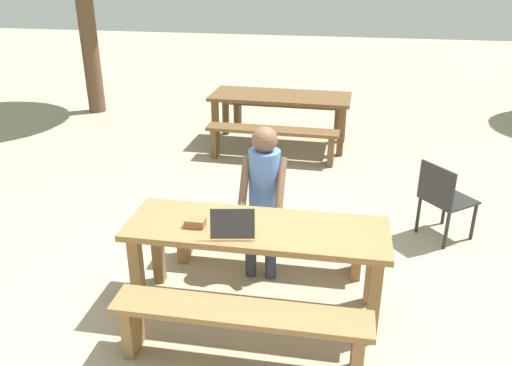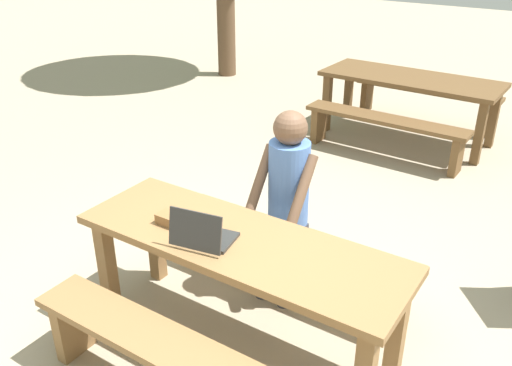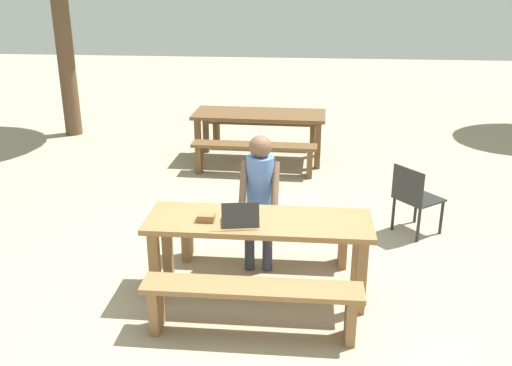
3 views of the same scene
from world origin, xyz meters
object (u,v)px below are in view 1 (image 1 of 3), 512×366
object	(u,v)px
small_pouch	(195,222)
plastic_chair	(443,199)
person_seated	(264,190)
laptop	(233,227)
picnic_table_mid	(280,102)
picnic_table_front	(257,240)

from	to	relation	value
small_pouch	plastic_chair	world-z (taller)	small_pouch
small_pouch	person_seated	distance (m)	0.80
laptop	small_pouch	size ratio (longest dim) A/B	2.47
small_pouch	picnic_table_mid	xyz separation A→B (m)	(0.12, 4.08, -0.14)
plastic_chair	picnic_table_mid	xyz separation A→B (m)	(-1.98, 2.54, 0.21)
laptop	person_seated	distance (m)	0.77
picnic_table_front	person_seated	size ratio (longest dim) A/B	1.49
person_seated	plastic_chair	xyz separation A→B (m)	(1.68, 0.86, -0.35)
picnic_table_front	laptop	size ratio (longest dim) A/B	5.54
plastic_chair	picnic_table_mid	size ratio (longest dim) A/B	0.39
picnic_table_front	laptop	distance (m)	0.28
plastic_chair	picnic_table_front	bearing A→B (deg)	93.21
picnic_table_front	small_pouch	xyz separation A→B (m)	(-0.46, -0.08, 0.15)
small_pouch	plastic_chair	distance (m)	2.63
plastic_chair	person_seated	bearing A→B (deg)	78.49
person_seated	picnic_table_mid	distance (m)	3.41
picnic_table_front	plastic_chair	world-z (taller)	plastic_chair
person_seated	picnic_table_mid	world-z (taller)	person_seated
laptop	plastic_chair	size ratio (longest dim) A/B	0.45
picnic_table_front	picnic_table_mid	distance (m)	4.02
laptop	person_seated	bearing A→B (deg)	-108.39
small_pouch	laptop	bearing A→B (deg)	-12.90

